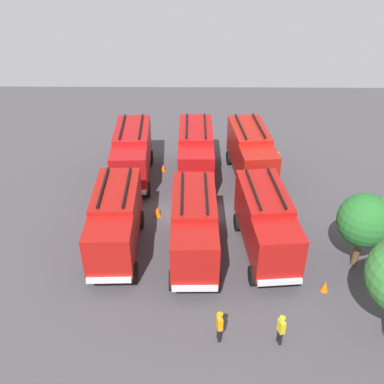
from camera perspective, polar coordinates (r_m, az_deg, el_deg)
ground_plane at (r=30.06m, az=-0.00°, el=-2.25°), size 50.06×50.06×0.00m
fire_truck_0 at (r=32.91m, az=-7.82°, el=5.12°), size 7.30×3.02×3.88m
fire_truck_1 at (r=25.74m, az=-9.97°, el=-3.68°), size 7.28×2.95×3.88m
fire_truck_2 at (r=32.75m, az=0.50°, el=5.29°), size 7.22×2.81×3.88m
fire_truck_3 at (r=24.88m, az=0.28°, el=-4.54°), size 7.24×2.85×3.88m
fire_truck_4 at (r=32.98m, az=7.71°, el=5.19°), size 7.41×3.36×3.88m
fire_truck_5 at (r=25.59m, az=9.65°, el=-3.87°), size 7.40×3.30×3.88m
firefighter_0 at (r=21.56m, az=11.52°, el=-17.07°), size 0.47×0.35×1.71m
firefighter_1 at (r=34.35m, az=10.97°, el=3.91°), size 0.34×0.47×1.81m
firefighter_2 at (r=21.29m, az=3.60°, el=-16.97°), size 0.46×0.32×1.75m
tree_0 at (r=25.48m, az=21.61°, el=-3.50°), size 2.99×2.99×4.64m
traffic_cone_0 at (r=34.49m, az=-3.77°, el=3.19°), size 0.39×0.39×0.56m
traffic_cone_1 at (r=24.98m, az=16.95°, el=-11.67°), size 0.43×0.43×0.62m
traffic_cone_2 at (r=29.28m, az=-4.53°, el=-2.55°), size 0.52×0.52×0.74m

